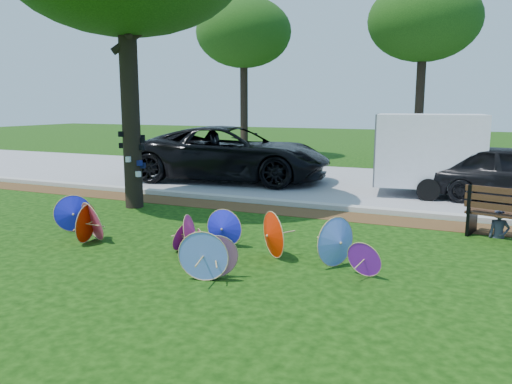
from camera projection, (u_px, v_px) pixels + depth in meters
ground at (178, 264)px, 8.04m from camera, size 90.00×90.00×0.00m
mulch_strip at (278, 210)px, 12.10m from camera, size 90.00×1.00×0.01m
curb at (288, 203)px, 12.72m from camera, size 90.00×0.30×0.12m
street at (331, 182)px, 16.48m from camera, size 90.00×8.00×0.01m
parasol_pile at (193, 234)px, 8.49m from camera, size 6.53×1.93×0.81m
black_van at (232, 154)px, 16.65m from camera, size 6.88×3.83×1.82m
cargo_trailer at (429, 150)px, 13.92m from camera, size 3.02×2.13×2.57m
person_left at (501, 210)px, 9.56m from camera, size 0.45×0.36×1.09m
bg_trees at (455, 21)px, 19.57m from camera, size 23.66×5.35×7.40m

